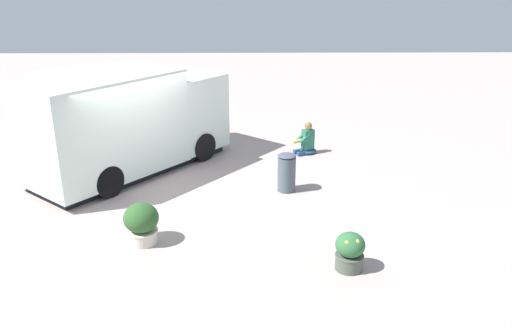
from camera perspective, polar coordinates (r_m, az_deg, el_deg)
name	(u,v)px	position (r m, az deg, el deg)	size (l,w,h in m)	color
ground_plane	(146,186)	(12.84, -11.80, -2.10)	(40.00, 40.00, 0.00)	#B49E98
food_truck	(127,124)	(13.51, -13.81, 4.50)	(4.89, 5.33, 2.56)	white
person_customer	(307,142)	(14.70, 5.50, 2.68)	(0.80, 0.63, 0.90)	navy
planter_flowering_near	(142,223)	(10.18, -12.27, -5.99)	(0.66, 0.66, 0.80)	beige
planter_flowering_far	(350,251)	(9.29, 10.11, -8.99)	(0.51, 0.51, 0.69)	#485245
trash_bin	(287,172)	(12.18, 3.33, -0.62)	(0.43, 0.43, 0.91)	#45535B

